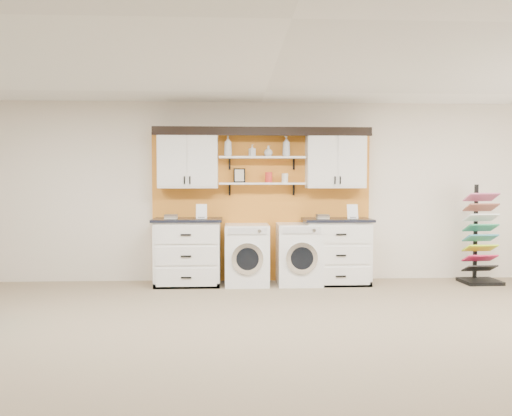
{
  "coord_description": "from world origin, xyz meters",
  "views": [
    {
      "loc": [
        -0.46,
        -3.85,
        1.56
      ],
      "look_at": [
        -0.17,
        2.3,
        1.23
      ],
      "focal_mm": 35.0,
      "sensor_mm": 36.0,
      "label": 1
    }
  ],
  "objects": [
    {
      "name": "floor",
      "position": [
        0.0,
        0.0,
        0.0
      ],
      "size": [
        10.0,
        10.0,
        0.0
      ],
      "primitive_type": "plane",
      "color": "gray",
      "rests_on": "ground"
    },
    {
      "name": "ceiling",
      "position": [
        0.0,
        0.0,
        2.8
      ],
      "size": [
        10.0,
        10.0,
        0.0
      ],
      "primitive_type": "plane",
      "rotation": [
        3.14,
        0.0,
        0.0
      ],
      "color": "white",
      "rests_on": "wall_back"
    },
    {
      "name": "wall_back",
      "position": [
        0.0,
        4.0,
        1.4
      ],
      "size": [
        10.0,
        0.0,
        10.0
      ],
      "primitive_type": "plane",
      "rotation": [
        1.57,
        0.0,
        0.0
      ],
      "color": "silver",
      "rests_on": "floor"
    },
    {
      "name": "accent_panel",
      "position": [
        0.0,
        3.96,
        1.2
      ],
      "size": [
        3.4,
        0.07,
        2.4
      ],
      "primitive_type": "cube",
      "color": "orange",
      "rests_on": "wall_back"
    },
    {
      "name": "upper_cabinet_left",
      "position": [
        -1.13,
        3.79,
        1.88
      ],
      "size": [
        0.9,
        0.35,
        0.84
      ],
      "color": "white",
      "rests_on": "wall_back"
    },
    {
      "name": "upper_cabinet_right",
      "position": [
        1.13,
        3.79,
        1.88
      ],
      "size": [
        0.9,
        0.35,
        0.84
      ],
      "color": "white",
      "rests_on": "wall_back"
    },
    {
      "name": "shelf_lower",
      "position": [
        0.0,
        3.8,
        1.53
      ],
      "size": [
        1.32,
        0.28,
        0.03
      ],
      "primitive_type": "cube",
      "color": "white",
      "rests_on": "wall_back"
    },
    {
      "name": "shelf_upper",
      "position": [
        0.0,
        3.8,
        1.93
      ],
      "size": [
        1.32,
        0.28,
        0.03
      ],
      "primitive_type": "cube",
      "color": "white",
      "rests_on": "wall_back"
    },
    {
      "name": "crown_molding",
      "position": [
        0.0,
        3.81,
        2.33
      ],
      "size": [
        3.3,
        0.41,
        0.13
      ],
      "color": "black",
      "rests_on": "wall_back"
    },
    {
      "name": "picture_frame",
      "position": [
        -0.35,
        3.85,
        1.66
      ],
      "size": [
        0.18,
        0.02,
        0.22
      ],
      "color": "black",
      "rests_on": "shelf_lower"
    },
    {
      "name": "canister_red",
      "position": [
        0.1,
        3.8,
        1.62
      ],
      "size": [
        0.11,
        0.11,
        0.16
      ],
      "primitive_type": "cylinder",
      "color": "red",
      "rests_on": "shelf_lower"
    },
    {
      "name": "canister_cream",
      "position": [
        0.35,
        3.8,
        1.61
      ],
      "size": [
        0.1,
        0.1,
        0.14
      ],
      "primitive_type": "cylinder",
      "color": "silver",
      "rests_on": "shelf_lower"
    },
    {
      "name": "base_cabinet_left",
      "position": [
        -1.13,
        3.64,
        0.5
      ],
      "size": [
        1.03,
        0.66,
        1.01
      ],
      "color": "white",
      "rests_on": "floor"
    },
    {
      "name": "base_cabinet_right",
      "position": [
        1.13,
        3.64,
        0.5
      ],
      "size": [
        1.02,
        0.66,
        1.0
      ],
      "color": "white",
      "rests_on": "floor"
    },
    {
      "name": "washer",
      "position": [
        -0.24,
        3.64,
        0.46
      ],
      "size": [
        0.65,
        0.71,
        0.91
      ],
      "color": "white",
      "rests_on": "floor"
    },
    {
      "name": "dryer",
      "position": [
        0.55,
        3.64,
        0.46
      ],
      "size": [
        0.66,
        0.71,
        0.92
      ],
      "color": "white",
      "rests_on": "floor"
    },
    {
      "name": "sample_rack",
      "position": [
        3.34,
        3.58,
        0.5
      ],
      "size": [
        0.56,
        0.47,
        1.52
      ],
      "rotation": [
        0.0,
        0.0,
        0.03
      ],
      "color": "black",
      "rests_on": "floor"
    },
    {
      "name": "soap_bottle_a",
      "position": [
        -0.52,
        3.8,
        2.1
      ],
      "size": [
        0.13,
        0.13,
        0.31
      ],
      "primitive_type": "imported",
      "rotation": [
        0.0,
        0.0,
        3.21
      ],
      "color": "silver",
      "rests_on": "shelf_upper"
    },
    {
      "name": "soap_bottle_b",
      "position": [
        -0.15,
        3.8,
        2.04
      ],
      "size": [
        0.11,
        0.11,
        0.18
      ],
      "primitive_type": "imported",
      "rotation": [
        0.0,
        0.0,
        0.42
      ],
      "color": "silver",
      "rests_on": "shelf_upper"
    },
    {
      "name": "soap_bottle_c",
      "position": [
        0.09,
        3.8,
        2.03
      ],
      "size": [
        0.13,
        0.13,
        0.17
      ],
      "primitive_type": "imported",
      "rotation": [
        0.0,
        0.0,
        1.62
      ],
      "color": "silver",
      "rests_on": "shelf_upper"
    },
    {
      "name": "soap_bottle_d",
      "position": [
        0.37,
        3.8,
        2.1
      ],
      "size": [
        0.17,
        0.17,
        0.31
      ],
      "primitive_type": "imported",
      "rotation": [
        0.0,
        0.0,
        -0.56
      ],
      "color": "silver",
      "rests_on": "shelf_upper"
    }
  ]
}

